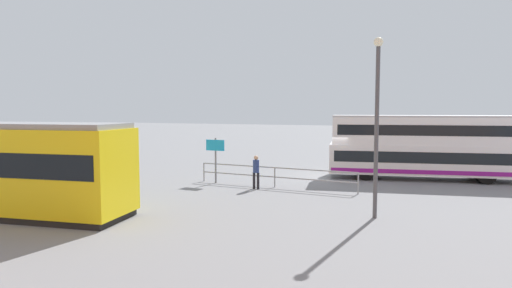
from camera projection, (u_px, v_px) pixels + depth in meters
The scene contains 6 objects.
ground_plane at pixel (330, 177), 26.97m from camera, with size 160.00×160.00×0.00m, color gray.
double_decker_bus at pixel (426, 147), 25.89m from camera, with size 11.38×4.45×3.78m.
pedestrian_near_railing at pixel (256, 170), 22.85m from camera, with size 0.36×0.35×1.75m.
pedestrian_railing at pixel (275, 173), 23.39m from camera, with size 8.93×0.69×1.08m.
info_sign at pixel (215, 152), 24.66m from camera, with size 1.15×0.15×2.54m.
street_lamp at pixel (377, 114), 16.56m from camera, with size 0.36×0.36×6.83m.
Camera 1 is at (-5.72, 26.49, 4.19)m, focal length 30.91 mm.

